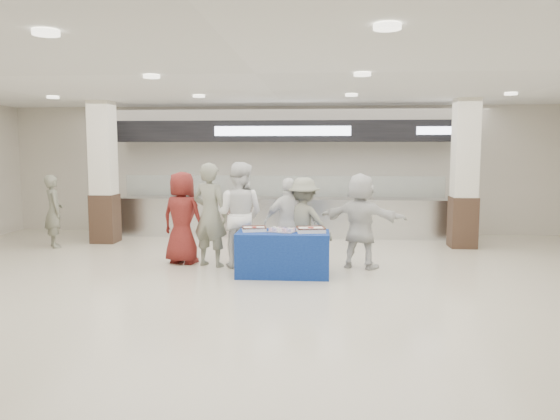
# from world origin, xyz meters

# --- Properties ---
(ground) EXTENTS (14.00, 14.00, 0.00)m
(ground) POSITION_xyz_m (0.00, 0.00, 0.00)
(ground) COLOR beige
(ground) RESTS_ON ground
(serving_line) EXTENTS (8.70, 0.85, 2.80)m
(serving_line) POSITION_xyz_m (0.00, 5.40, 1.16)
(serving_line) COLOR silver
(serving_line) RESTS_ON ground
(column_left) EXTENTS (0.55, 0.55, 3.20)m
(column_left) POSITION_xyz_m (-4.00, 4.20, 1.53)
(column_left) COLOR #332117
(column_left) RESTS_ON ground
(column_right) EXTENTS (0.55, 0.55, 3.20)m
(column_right) POSITION_xyz_m (4.00, 4.20, 1.53)
(column_right) COLOR #332117
(column_right) RESTS_ON ground
(display_table) EXTENTS (1.55, 0.79, 0.75)m
(display_table) POSITION_xyz_m (0.30, 1.24, 0.38)
(display_table) COLOR navy
(display_table) RESTS_ON ground
(sheet_cake_left) EXTENTS (0.45, 0.38, 0.09)m
(sheet_cake_left) POSITION_xyz_m (-0.19, 1.29, 0.79)
(sheet_cake_left) COLOR white
(sheet_cake_left) RESTS_ON display_table
(sheet_cake_right) EXTENTS (0.51, 0.43, 0.10)m
(sheet_cake_right) POSITION_xyz_m (0.77, 1.24, 0.80)
(sheet_cake_right) COLOR white
(sheet_cake_right) RESTS_ON display_table
(cupcake_tray) EXTENTS (0.52, 0.45, 0.07)m
(cupcake_tray) POSITION_xyz_m (0.29, 1.21, 0.79)
(cupcake_tray) COLOR #A1A1A6
(cupcake_tray) RESTS_ON display_table
(civilian_maroon) EXTENTS (0.96, 0.77, 1.72)m
(civilian_maroon) POSITION_xyz_m (-1.64, 2.08, 0.86)
(civilian_maroon) COLOR maroon
(civilian_maroon) RESTS_ON ground
(soldier_a) EXTENTS (0.80, 0.66, 1.89)m
(soldier_a) POSITION_xyz_m (-1.07, 1.88, 0.95)
(soldier_a) COLOR slate
(soldier_a) RESTS_ON ground
(chef_tall) EXTENTS (1.06, 0.90, 1.90)m
(chef_tall) POSITION_xyz_m (-0.54, 1.88, 0.95)
(chef_tall) COLOR white
(chef_tall) RESTS_ON ground
(chef_short) EXTENTS (1.02, 0.61, 1.63)m
(chef_short) POSITION_xyz_m (0.37, 1.88, 0.81)
(chef_short) COLOR white
(chef_short) RESTS_ON ground
(soldier_b) EXTENTS (1.19, 0.91, 1.63)m
(soldier_b) POSITION_xyz_m (0.63, 1.88, 0.82)
(soldier_b) COLOR slate
(soldier_b) RESTS_ON ground
(civilian_white) EXTENTS (1.67, 1.04, 1.71)m
(civilian_white) POSITION_xyz_m (1.65, 1.96, 0.86)
(civilian_white) COLOR white
(civilian_white) RESTS_ON ground
(soldier_bg) EXTENTS (0.65, 0.69, 1.58)m
(soldier_bg) POSITION_xyz_m (-4.86, 3.51, 0.79)
(soldier_bg) COLOR slate
(soldier_bg) RESTS_ON ground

